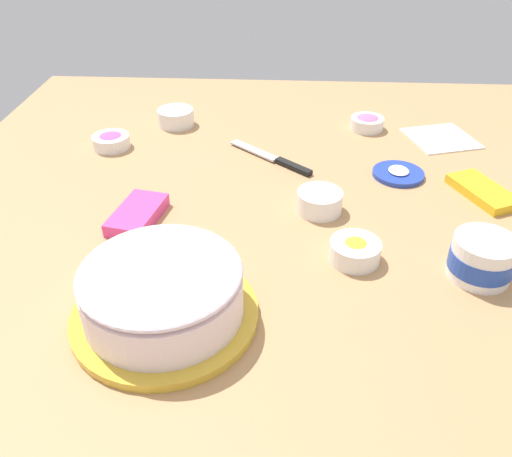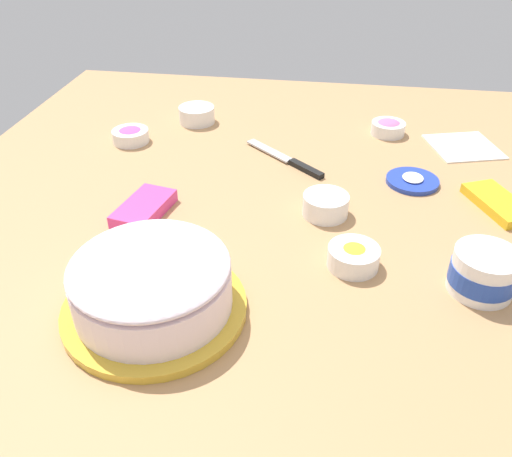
# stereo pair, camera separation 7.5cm
# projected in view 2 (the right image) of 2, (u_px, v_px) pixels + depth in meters

# --- Properties ---
(ground_plane) EXTENTS (1.54, 1.54, 0.00)m
(ground_plane) POSITION_uv_depth(u_px,v_px,m) (299.00, 216.00, 1.03)
(ground_plane) COLOR tan
(frosted_cake) EXTENTS (0.28, 0.28, 0.11)m
(frosted_cake) POSITION_uv_depth(u_px,v_px,m) (152.00, 286.00, 0.78)
(frosted_cake) COLOR gold
(frosted_cake) RESTS_ON ground_plane
(frosting_tub) EXTENTS (0.10, 0.10, 0.07)m
(frosting_tub) POSITION_uv_depth(u_px,v_px,m) (484.00, 271.00, 0.83)
(frosting_tub) COLOR white
(frosting_tub) RESTS_ON ground_plane
(frosting_tub_lid) EXTENTS (0.11, 0.11, 0.02)m
(frosting_tub_lid) POSITION_uv_depth(u_px,v_px,m) (412.00, 180.00, 1.13)
(frosting_tub_lid) COLOR #233DAD
(frosting_tub_lid) RESTS_ON ground_plane
(spreading_knife) EXTENTS (0.17, 0.19, 0.01)m
(spreading_knife) POSITION_uv_depth(u_px,v_px,m) (290.00, 161.00, 1.20)
(spreading_knife) COLOR silver
(spreading_knife) RESTS_ON ground_plane
(sprinkle_bowl_orange) EXTENTS (0.09, 0.09, 0.04)m
(sprinkle_bowl_orange) POSITION_uv_depth(u_px,v_px,m) (326.00, 204.00, 1.02)
(sprinkle_bowl_orange) COLOR white
(sprinkle_bowl_orange) RESTS_ON ground_plane
(sprinkle_bowl_rainbow) EXTENTS (0.09, 0.09, 0.03)m
(sprinkle_bowl_rainbow) POSITION_uv_depth(u_px,v_px,m) (131.00, 135.00, 1.29)
(sprinkle_bowl_rainbow) COLOR white
(sprinkle_bowl_rainbow) RESTS_ON ground_plane
(sprinkle_bowl_yellow) EXTENTS (0.09, 0.09, 0.04)m
(sprinkle_bowl_yellow) POSITION_uv_depth(u_px,v_px,m) (353.00, 256.00, 0.89)
(sprinkle_bowl_yellow) COLOR white
(sprinkle_bowl_yellow) RESTS_ON ground_plane
(sprinkle_bowl_pink) EXTENTS (0.08, 0.08, 0.04)m
(sprinkle_bowl_pink) POSITION_uv_depth(u_px,v_px,m) (388.00, 127.00, 1.33)
(sprinkle_bowl_pink) COLOR white
(sprinkle_bowl_pink) RESTS_ON ground_plane
(sprinkle_bowl_green) EXTENTS (0.09, 0.09, 0.04)m
(sprinkle_bowl_green) POSITION_uv_depth(u_px,v_px,m) (197.00, 114.00, 1.38)
(sprinkle_bowl_green) COLOR white
(sprinkle_bowl_green) RESTS_ON ground_plane
(candy_box_lower) EXTENTS (0.17, 0.13, 0.02)m
(candy_box_lower) POSITION_uv_depth(u_px,v_px,m) (498.00, 203.00, 1.05)
(candy_box_lower) COLOR yellow
(candy_box_lower) RESTS_ON ground_plane
(candy_box_upper) EXTENTS (0.15, 0.10, 0.02)m
(candy_box_upper) POSITION_uv_depth(u_px,v_px,m) (144.00, 208.00, 1.03)
(candy_box_upper) COLOR #E53D8E
(candy_box_upper) RESTS_ON ground_plane
(paper_napkin) EXTENTS (0.19, 0.19, 0.01)m
(paper_napkin) POSITION_uv_depth(u_px,v_px,m) (464.00, 146.00, 1.27)
(paper_napkin) COLOR white
(paper_napkin) RESTS_ON ground_plane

